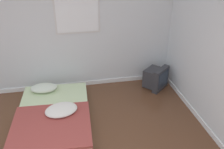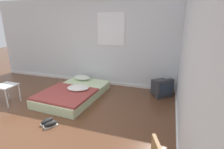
# 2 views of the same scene
# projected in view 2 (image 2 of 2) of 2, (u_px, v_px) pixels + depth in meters

# --- Properties ---
(ground_plane) EXTENTS (20.00, 20.00, 0.00)m
(ground_plane) POSITION_uv_depth(u_px,v_px,m) (40.00, 129.00, 3.29)
(ground_plane) COLOR brown
(wall_back) EXTENTS (7.31, 0.08, 2.60)m
(wall_back) POSITION_uv_depth(u_px,v_px,m) (96.00, 43.00, 5.38)
(wall_back) COLOR silver
(wall_back) RESTS_ON ground_plane
(wall_right) EXTENTS (0.08, 7.82, 2.60)m
(wall_right) POSITION_uv_depth(u_px,v_px,m) (192.00, 77.00, 2.15)
(wall_right) COLOR silver
(wall_right) RESTS_ON ground_plane
(mattress_bed) EXTENTS (1.35, 2.04, 0.35)m
(mattress_bed) POSITION_uv_depth(u_px,v_px,m) (74.00, 92.00, 4.62)
(mattress_bed) COLOR beige
(mattress_bed) RESTS_ON ground_plane
(crt_tv) EXTENTS (0.60, 0.59, 0.49)m
(crt_tv) POSITION_uv_depth(u_px,v_px,m) (162.00, 88.00, 4.67)
(crt_tv) COLOR #333338
(crt_tv) RESTS_ON ground_plane
(side_stool) EXTENTS (0.43, 0.43, 0.47)m
(side_stool) POSITION_uv_depth(u_px,v_px,m) (6.00, 88.00, 4.20)
(side_stool) COLOR silver
(side_stool) RESTS_ON ground_plane
(sneaker_pair) EXTENTS (0.35, 0.35, 0.10)m
(sneaker_pair) POSITION_uv_depth(u_px,v_px,m) (49.00, 123.00, 3.39)
(sneaker_pair) COLOR silver
(sneaker_pair) RESTS_ON ground_plane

